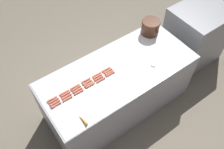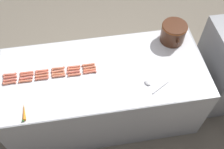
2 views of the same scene
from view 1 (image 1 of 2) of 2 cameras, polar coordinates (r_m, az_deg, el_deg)
The scene contains 30 objects.
ground_plane at distance 3.87m, azimuth 1.24°, elevation -7.02°, with size 20.00×20.00×0.00m, color #756B5B.
griddle_counter at distance 3.50m, azimuth 1.36°, elevation -3.38°, with size 0.95×2.13×0.87m.
back_cabinet at distance 4.37m, azimuth 19.20°, elevation 8.82°, with size 0.75×0.88×1.03m, color gray.
hot_dog_0 at distance 2.97m, azimuth -14.14°, elevation -5.72°, with size 0.03×0.14×0.02m.
hot_dog_1 at distance 2.99m, azimuth -11.31°, elevation -4.26°, with size 0.02×0.14×0.02m.
hot_dog_2 at distance 3.01m, azimuth -8.82°, elevation -2.89°, with size 0.03×0.14×0.02m.
hot_dog_3 at distance 3.05m, azimuth -6.23°, elevation -1.39°, with size 0.03×0.14×0.02m.
hot_dog_4 at distance 3.10m, azimuth -3.71°, elevation -0.06°, with size 0.03×0.14×0.02m.
hot_dog_5 at distance 3.15m, azimuth -1.46°, elevation 1.21°, with size 0.03×0.14×0.02m.
hot_dog_6 at distance 2.95m, azimuth -13.75°, elevation -6.09°, with size 0.03×0.14×0.02m.
hot_dog_7 at distance 2.97m, azimuth -11.02°, elevation -4.61°, with size 0.03×0.14×0.02m.
hot_dog_8 at distance 3.00m, azimuth -8.54°, elevation -3.27°, with size 0.03×0.14×0.02m.
hot_dog_9 at distance 3.03m, azimuth -5.94°, elevation -1.87°, with size 0.03×0.14×0.02m.
hot_dog_10 at distance 3.08m, azimuth -3.46°, elevation -0.44°, with size 0.03×0.14×0.02m.
hot_dog_11 at distance 3.13m, azimuth -0.99°, elevation 0.88°, with size 0.03×0.14×0.02m.
hot_dog_12 at distance 2.93m, azimuth -13.44°, elevation -6.59°, with size 0.03×0.14×0.02m.
hot_dog_13 at distance 2.95m, azimuth -10.75°, elevation -5.15°, with size 0.03×0.14×0.02m.
hot_dog_14 at distance 2.98m, azimuth -8.23°, elevation -3.71°, with size 0.03×0.14×0.02m.
hot_dog_15 at distance 3.02m, azimuth -5.57°, elevation -2.28°, with size 0.03×0.14×0.02m.
hot_dog_16 at distance 3.06m, azimuth -3.19°, elevation -0.91°, with size 0.02×0.14×0.02m.
hot_dog_17 at distance 3.11m, azimuth -0.69°, elevation 0.46°, with size 0.02×0.14×0.02m.
hot_dog_18 at distance 2.91m, azimuth -13.19°, elevation -7.10°, with size 0.03×0.14×0.02m.
hot_dog_19 at distance 2.93m, azimuth -10.53°, elevation -5.68°, with size 0.03×0.14×0.02m.
hot_dog_20 at distance 2.96m, azimuth -7.88°, elevation -4.15°, with size 0.03×0.14×0.02m.
hot_dog_21 at distance 3.00m, azimuth -5.18°, elevation -2.61°, with size 0.02×0.14×0.02m.
hot_dog_22 at distance 3.04m, azimuth -2.68°, elevation -1.29°, with size 0.03×0.14×0.02m.
hot_dog_23 at distance 3.10m, azimuth -0.36°, elevation 0.10°, with size 0.03×0.14×0.02m.
bean_pot at distance 3.62m, azimuth 9.15°, elevation 11.25°, with size 0.34×0.27×0.22m.
serving_spoon at distance 3.25m, azimuth 10.52°, elevation 2.12°, with size 0.17×0.25×0.02m.
carrot at distance 2.76m, azimuth -7.00°, elevation -10.63°, with size 0.18×0.04×0.03m.
Camera 1 is at (1.57, -1.23, 3.32)m, focal length 38.40 mm.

